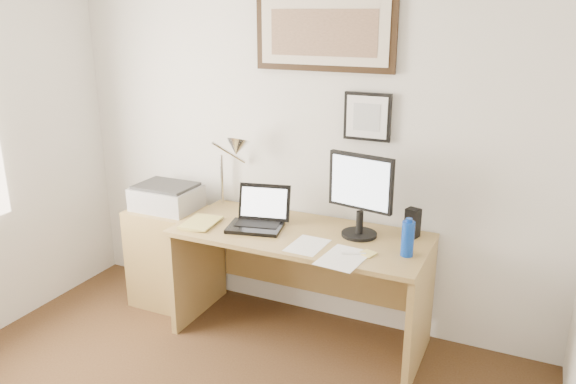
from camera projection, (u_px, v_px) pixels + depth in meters
The scene contains 17 objects.
wall_back at pixel (302, 141), 3.75m from camera, with size 3.50×0.02×2.50m, color silver.
side_cabinet at pixel (169, 256), 4.11m from camera, with size 0.50×0.40×0.73m, color olive.
water_bottle at pixel (408, 239), 3.16m from camera, with size 0.07×0.07×0.21m, color #0C37A2.
bottle_cap at pixel (409, 220), 3.13m from camera, with size 0.04×0.04×0.02m, color #0C37A2.
speaker at pixel (413, 223), 3.43m from camera, with size 0.08×0.07×0.18m, color black.
paper_sheet_a at pixel (307, 245), 3.33m from camera, with size 0.20×0.28×0.00m, color white.
paper_sheet_b at pixel (343, 258), 3.15m from camera, with size 0.23×0.33×0.00m, color white.
sticky_pad at pixel (368, 253), 3.20m from camera, with size 0.08×0.08×0.01m, color #E6D26D.
marker_pen at pixel (354, 254), 3.20m from camera, with size 0.02×0.02×0.14m, color white.
book at pixel (187, 221), 3.69m from camera, with size 0.20×0.27×0.02m, color tan.
desk at pixel (305, 261), 3.67m from camera, with size 1.60×0.70×0.75m.
laptop at pixel (259, 218), 3.60m from camera, with size 0.38×0.36×0.26m.
lcd_monitor at pixel (360, 191), 3.38m from camera, with size 0.42×0.22×0.52m.
printer at pixel (167, 197), 3.99m from camera, with size 0.44×0.34×0.18m.
desk_lamp at pixel (235, 150), 3.77m from camera, with size 0.29×0.27×0.53m.
picture_large at pixel (324, 33), 3.45m from camera, with size 0.92×0.04×0.47m.
picture_small at pixel (367, 117), 3.49m from camera, with size 0.30×0.03×0.30m.
Camera 1 is at (1.45, -1.38, 2.07)m, focal length 35.00 mm.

